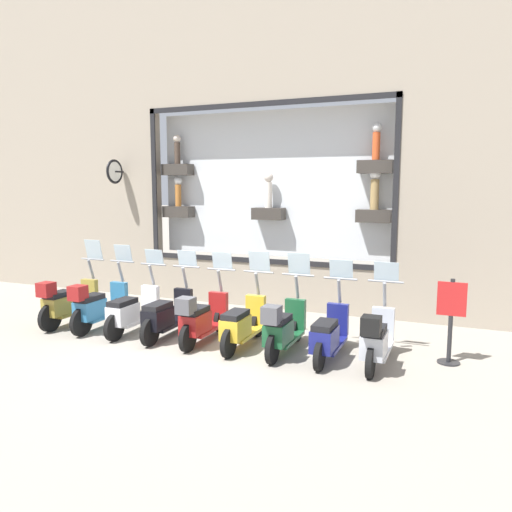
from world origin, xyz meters
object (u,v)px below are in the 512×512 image
(scooter_navy_1, at_px, (329,335))
(scooter_olive_8, at_px, (67,302))
(scooter_teal_7, at_px, (98,306))
(shop_sign_post, at_px, (451,319))
(scooter_yellow_3, at_px, (242,324))
(scooter_white_6, at_px, (132,312))
(scooter_black_5, at_px, (166,316))
(scooter_red_4, at_px, (201,319))
(scooter_green_2, at_px, (283,328))
(scooter_silver_0, at_px, (376,339))

(scooter_navy_1, xyz_separation_m, scooter_olive_8, (-0.05, 5.52, 0.07))
(scooter_teal_7, xyz_separation_m, shop_sign_post, (0.62, -6.60, 0.25))
(scooter_navy_1, xyz_separation_m, scooter_teal_7, (-0.05, 4.73, 0.07))
(scooter_navy_1, bearing_deg, scooter_teal_7, 90.60)
(scooter_teal_7, distance_m, scooter_olive_8, 0.79)
(scooter_yellow_3, distance_m, scooter_teal_7, 3.16)
(scooter_yellow_3, distance_m, scooter_white_6, 2.37)
(scooter_black_5, relative_size, scooter_white_6, 1.00)
(scooter_black_5, height_order, shop_sign_post, scooter_black_5)
(scooter_navy_1, relative_size, scooter_red_4, 1.00)
(scooter_white_6, xyz_separation_m, scooter_olive_8, (-0.05, 1.58, 0.06))
(scooter_green_2, distance_m, scooter_black_5, 2.37)
(scooter_navy_1, bearing_deg, scooter_green_2, 94.15)
(scooter_navy_1, bearing_deg, scooter_red_4, 91.41)
(scooter_navy_1, xyz_separation_m, scooter_green_2, (-0.06, 0.79, 0.05))
(scooter_navy_1, distance_m, scooter_teal_7, 4.73)
(scooter_olive_8, bearing_deg, scooter_navy_1, -89.52)
(scooter_green_2, bearing_deg, shop_sign_post, -76.61)
(scooter_navy_1, bearing_deg, shop_sign_post, -72.88)
(scooter_navy_1, distance_m, scooter_green_2, 0.79)
(scooter_green_2, xyz_separation_m, scooter_olive_8, (0.01, 4.73, 0.02))
(scooter_green_2, distance_m, scooter_olive_8, 4.73)
(scooter_red_4, bearing_deg, scooter_yellow_3, -85.41)
(scooter_silver_0, height_order, scooter_yellow_3, scooter_yellow_3)
(scooter_green_2, height_order, scooter_white_6, scooter_green_2)
(scooter_white_6, xyz_separation_m, shop_sign_post, (0.57, -5.81, 0.30))
(scooter_red_4, xyz_separation_m, scooter_white_6, (0.06, 1.58, -0.04))
(scooter_white_6, height_order, scooter_olive_8, scooter_olive_8)
(scooter_black_5, xyz_separation_m, scooter_white_6, (-0.00, 0.79, -0.00))
(scooter_navy_1, height_order, scooter_olive_8, scooter_olive_8)
(scooter_silver_0, bearing_deg, scooter_teal_7, 89.87)
(scooter_silver_0, relative_size, shop_sign_post, 1.28)
(scooter_silver_0, xyz_separation_m, scooter_teal_7, (0.01, 5.52, 0.02))
(scooter_white_6, height_order, shop_sign_post, scooter_white_6)
(scooter_yellow_3, relative_size, scooter_black_5, 1.00)
(scooter_yellow_3, xyz_separation_m, scooter_black_5, (-0.00, 1.58, 0.00))
(scooter_red_4, distance_m, shop_sign_post, 4.29)
(scooter_green_2, relative_size, scooter_teal_7, 0.99)
(scooter_yellow_3, xyz_separation_m, scooter_white_6, (-0.00, 2.37, 0.00))
(scooter_red_4, bearing_deg, scooter_navy_1, -88.59)
(scooter_white_6, bearing_deg, scooter_navy_1, -90.05)
(scooter_yellow_3, distance_m, scooter_black_5, 1.58)
(scooter_silver_0, bearing_deg, scooter_black_5, 89.04)
(scooter_teal_7, bearing_deg, scooter_white_6, -86.14)
(shop_sign_post, bearing_deg, scooter_yellow_3, 99.39)
(scooter_silver_0, distance_m, scooter_red_4, 3.16)
(scooter_silver_0, xyz_separation_m, scooter_black_5, (0.07, 3.94, -0.03))
(scooter_red_4, distance_m, scooter_olive_8, 3.16)
(scooter_silver_0, bearing_deg, shop_sign_post, -59.39)
(scooter_green_2, relative_size, scooter_red_4, 1.00)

